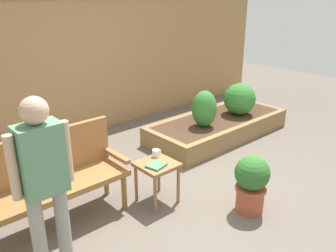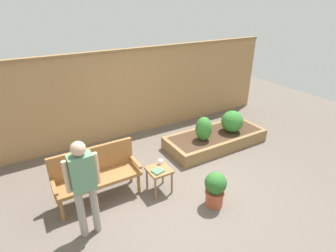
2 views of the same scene
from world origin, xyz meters
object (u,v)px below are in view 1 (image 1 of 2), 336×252
object	(u,v)px
potted_boxwood	(251,182)
shrub_near_bench	(204,109)
shrub_far_corner	(240,99)
side_table	(157,170)
cup_on_table	(156,153)
garden_bench	(51,173)
person_by_bench	(44,179)
book_on_table	(156,165)

from	to	relation	value
potted_boxwood	shrub_near_bench	size ratio (longest dim) A/B	1.15
shrub_near_bench	shrub_far_corner	size ratio (longest dim) A/B	1.07
side_table	cup_on_table	xyz separation A→B (m)	(0.10, 0.13, 0.12)
potted_boxwood	shrub_far_corner	distance (m)	2.33
garden_bench	shrub_far_corner	xyz separation A→B (m)	(3.38, 0.31, 0.01)
shrub_far_corner	person_by_bench	distance (m)	3.89
shrub_near_bench	shrub_far_corner	distance (m)	0.84
side_table	cup_on_table	size ratio (longest dim) A/B	4.03
side_table	potted_boxwood	distance (m)	1.01
garden_bench	side_table	xyz separation A→B (m)	(1.00, -0.42, -0.15)
book_on_table	shrub_near_bench	bearing A→B (deg)	12.97
garden_bench	cup_on_table	distance (m)	1.14
garden_bench	potted_boxwood	xyz separation A→B (m)	(1.63, -1.21, -0.20)
garden_bench	potted_boxwood	world-z (taller)	garden_bench
book_on_table	person_by_bench	bearing A→B (deg)	178.37
potted_boxwood	side_table	bearing A→B (deg)	128.65
garden_bench	person_by_bench	bearing A→B (deg)	-114.91
garden_bench	book_on_table	size ratio (longest dim) A/B	7.79
garden_bench	shrub_far_corner	size ratio (longest dim) A/B	2.78
garden_bench	shrub_far_corner	bearing A→B (deg)	5.21
shrub_near_bench	shrub_far_corner	world-z (taller)	shrub_near_bench
garden_bench	side_table	size ratio (longest dim) A/B	3.00
garden_bench	person_by_bench	xyz separation A→B (m)	(-0.35, -0.75, 0.39)
book_on_table	shrub_far_corner	size ratio (longest dim) A/B	0.36
side_table	potted_boxwood	size ratio (longest dim) A/B	0.76
garden_bench	potted_boxwood	size ratio (longest dim) A/B	2.27
cup_on_table	person_by_bench	world-z (taller)	person_by_bench
book_on_table	person_by_bench	world-z (taller)	person_by_bench
person_by_bench	cup_on_table	bearing A→B (deg)	17.48
book_on_table	person_by_bench	xyz separation A→B (m)	(-1.29, -0.27, 0.44)
potted_boxwood	shrub_near_bench	bearing A→B (deg)	59.22
garden_bench	shrub_near_bench	size ratio (longest dim) A/B	2.60
potted_boxwood	person_by_bench	world-z (taller)	person_by_bench
cup_on_table	shrub_near_bench	bearing A→B (deg)	22.67
shrub_near_bench	person_by_bench	bearing A→B (deg)	-159.90
book_on_table	shrub_far_corner	xyz separation A→B (m)	(2.43, 0.79, 0.07)
cup_on_table	shrub_near_bench	xyz separation A→B (m)	(1.43, 0.60, 0.06)
shrub_near_bench	book_on_table	bearing A→B (deg)	-153.68
side_table	person_by_bench	xyz separation A→B (m)	(-1.35, -0.32, 0.54)
side_table	cup_on_table	world-z (taller)	cup_on_table
cup_on_table	shrub_far_corner	bearing A→B (deg)	14.72
shrub_near_bench	side_table	bearing A→B (deg)	-154.51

